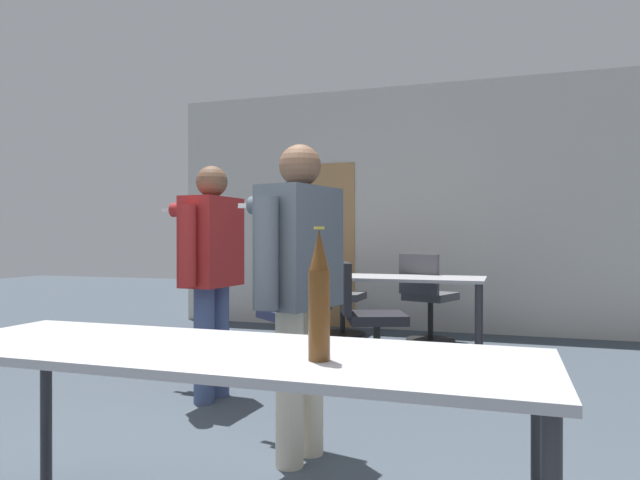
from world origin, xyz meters
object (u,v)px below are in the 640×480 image
(office_chair_far_left, at_px, (336,298))
(person_center_tall, at_px, (210,260))
(person_left_plaid, at_px, (298,272))
(office_chair_near_pushed, at_px, (427,301))
(beer_bottle, at_px, (319,297))
(office_chair_far_right, at_px, (368,322))
(office_chair_side_rolled, at_px, (298,317))

(office_chair_far_left, bearing_deg, person_center_tall, -1.15)
(person_center_tall, bearing_deg, person_left_plaid, -126.93)
(office_chair_near_pushed, height_order, beer_bottle, beer_bottle)
(person_center_tall, bearing_deg, office_chair_near_pushed, -20.02)
(person_left_plaid, relative_size, office_chair_far_right, 1.74)
(person_center_tall, height_order, office_chair_side_rolled, person_center_tall)
(person_center_tall, distance_m, office_chair_far_right, 1.49)
(office_chair_side_rolled, height_order, office_chair_far_left, office_chair_side_rolled)
(person_center_tall, bearing_deg, beer_bottle, -138.90)
(person_left_plaid, xyz_separation_m, office_chair_side_rolled, (-0.74, 2.02, -0.52))
(office_chair_near_pushed, height_order, office_chair_far_right, office_chair_near_pushed)
(office_chair_far_right, relative_size, office_chair_far_left, 1.00)
(office_chair_far_left, bearing_deg, office_chair_side_rolled, 4.91)
(office_chair_side_rolled, bearing_deg, office_chair_far_left, -44.80)
(office_chair_far_right, height_order, office_chair_far_left, office_chair_far_right)
(office_chair_near_pushed, bearing_deg, person_center_tall, -93.56)
(person_center_tall, relative_size, office_chair_side_rolled, 1.77)
(office_chair_side_rolled, distance_m, beer_bottle, 3.30)
(person_left_plaid, distance_m, beer_bottle, 1.11)
(office_chair_far_right, height_order, beer_bottle, beer_bottle)
(office_chair_far_right, bearing_deg, office_chair_near_pushed, 148.15)
(office_chair_side_rolled, bearing_deg, beer_bottle, 152.36)
(person_center_tall, bearing_deg, office_chair_side_rolled, -5.78)
(person_center_tall, relative_size, office_chair_far_right, 1.77)
(person_center_tall, bearing_deg, office_chair_far_right, -34.13)
(person_left_plaid, distance_m, office_chair_far_left, 3.73)
(person_left_plaid, bearing_deg, person_center_tall, 62.41)
(office_chair_far_right, bearing_deg, beer_bottle, -10.38)
(person_center_tall, distance_m, office_chair_far_left, 2.83)
(office_chair_near_pushed, relative_size, office_chair_far_right, 1.04)
(beer_bottle, bearing_deg, office_chair_far_left, 105.86)
(office_chair_side_rolled, relative_size, beer_bottle, 2.20)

